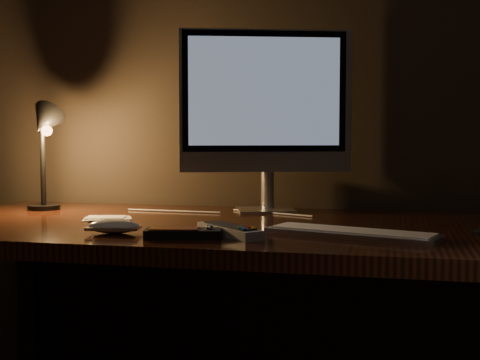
% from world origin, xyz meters
% --- Properties ---
extents(desk, '(1.60, 0.75, 0.75)m').
position_xyz_m(desk, '(0.00, 1.93, 0.62)').
color(desk, '#35170C').
rests_on(desk, ground).
extents(monitor, '(0.48, 0.19, 0.52)m').
position_xyz_m(monitor, '(0.04, 2.13, 1.06)').
color(monitor, silver).
rests_on(monitor, desk).
extents(keyboard, '(0.40, 0.22, 0.01)m').
position_xyz_m(keyboard, '(0.31, 1.72, 0.76)').
color(keyboard, silver).
rests_on(keyboard, desk).
extents(mouse, '(0.13, 0.08, 0.02)m').
position_xyz_m(mouse, '(-0.21, 1.63, 0.76)').
color(mouse, white).
rests_on(mouse, desk).
extents(media_remote, '(0.17, 0.09, 0.03)m').
position_xyz_m(media_remote, '(-0.04, 1.60, 0.76)').
color(media_remote, black).
rests_on(media_remote, desk).
extents(tv_remote, '(0.18, 0.18, 0.03)m').
position_xyz_m(tv_remote, '(0.05, 1.66, 0.76)').
color(tv_remote, gray).
rests_on(tv_remote, desk).
extents(papers, '(0.14, 0.12, 0.01)m').
position_xyz_m(papers, '(-0.33, 1.86, 0.75)').
color(papers, white).
rests_on(papers, desk).
extents(desk_lamp, '(0.14, 0.16, 0.32)m').
position_xyz_m(desk_lamp, '(-0.59, 2.00, 0.97)').
color(desk_lamp, black).
rests_on(desk_lamp, desk).
extents(cable, '(0.53, 0.15, 0.00)m').
position_xyz_m(cable, '(-0.07, 2.05, 0.75)').
color(cable, white).
rests_on(cable, desk).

